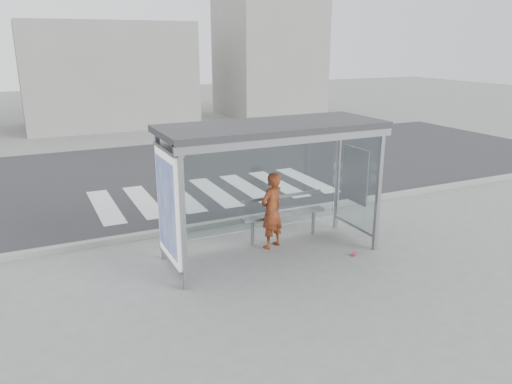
# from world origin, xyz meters

# --- Properties ---
(ground) EXTENTS (80.00, 80.00, 0.00)m
(ground) POSITION_xyz_m (0.00, 0.00, 0.00)
(ground) COLOR slate
(ground) RESTS_ON ground
(road) EXTENTS (30.00, 10.00, 0.01)m
(road) POSITION_xyz_m (0.00, 7.00, 0.00)
(road) COLOR #28282A
(road) RESTS_ON ground
(curb) EXTENTS (30.00, 0.18, 0.12)m
(curb) POSITION_xyz_m (0.00, 1.95, 0.06)
(curb) COLOR gray
(curb) RESTS_ON ground
(crosswalk) EXTENTS (6.55, 3.00, 0.00)m
(crosswalk) POSITION_xyz_m (0.50, 4.50, 0.00)
(crosswalk) COLOR silver
(crosswalk) RESTS_ON ground
(bus_shelter) EXTENTS (4.25, 1.65, 2.62)m
(bus_shelter) POSITION_xyz_m (-0.37, 0.06, 1.98)
(bus_shelter) COLOR gray
(bus_shelter) RESTS_ON ground
(building_center) EXTENTS (8.00, 5.00, 5.00)m
(building_center) POSITION_xyz_m (0.00, 18.00, 2.50)
(building_center) COLOR gray
(building_center) RESTS_ON ground
(building_right) EXTENTS (5.00, 5.00, 7.00)m
(building_right) POSITION_xyz_m (9.00, 18.00, 3.50)
(building_right) COLOR gray
(building_right) RESTS_ON ground
(person) EXTENTS (0.68, 0.57, 1.58)m
(person) POSITION_xyz_m (0.17, 0.33, 0.79)
(person) COLOR #C15812
(person) RESTS_ON ground
(bench) EXTENTS (1.89, 0.23, 0.98)m
(bench) POSITION_xyz_m (0.58, 0.58, 0.58)
(bench) COLOR gray
(bench) RESTS_ON ground
(soda_can) EXTENTS (0.14, 0.12, 0.07)m
(soda_can) POSITION_xyz_m (1.44, -0.77, 0.03)
(soda_can) COLOR #D83F6A
(soda_can) RESTS_ON ground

